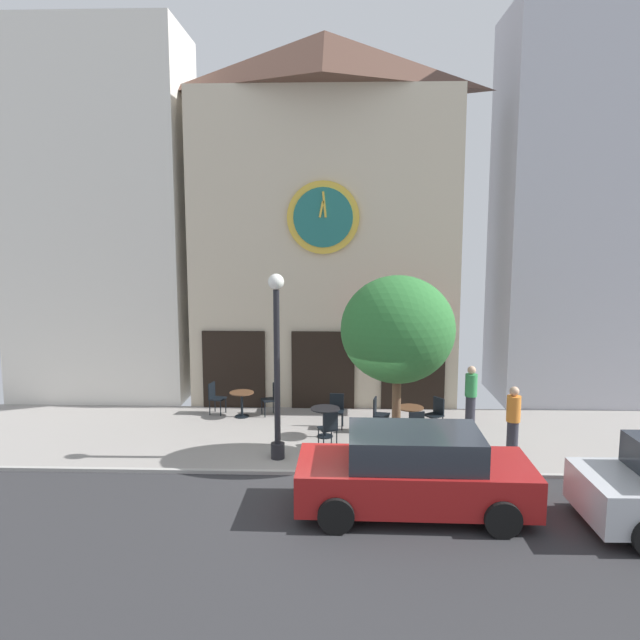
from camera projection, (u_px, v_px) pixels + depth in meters
name	position (u px, v px, depth m)	size (l,w,h in m)	color
ground_plane	(343.00, 489.00, 12.40)	(25.38, 11.54, 0.13)	gray
clock_building	(324.00, 216.00, 18.45)	(7.92, 3.59, 11.01)	beige
neighbor_building_left	(103.00, 217.00, 19.16)	(5.41, 3.23, 11.27)	silver
neighbor_building_right	(592.00, 210.00, 18.55)	(5.55, 3.14, 11.69)	#B2B2BC
street_lamp	(277.00, 366.00, 13.73)	(0.36, 0.36, 4.26)	black
street_tree	(398.00, 330.00, 13.42)	(2.52, 2.27, 4.24)	brown
cafe_table_near_curb	(242.00, 400.00, 17.13)	(0.68, 0.68, 0.72)	black
cafe_table_center_right	(325.00, 416.00, 15.43)	(0.74, 0.74, 0.75)	black
cafe_table_rightmost	(410.00, 416.00, 15.49)	(0.68, 0.68, 0.76)	black
cafe_chair_facing_street	(415.00, 426.00, 14.70)	(0.50, 0.50, 0.90)	black
cafe_chair_by_entrance	(336.00, 408.00, 16.20)	(0.43, 0.43, 0.90)	black
cafe_chair_corner	(272.00, 397.00, 17.31)	(0.52, 0.52, 0.90)	black
cafe_chair_under_awning	(436.00, 412.00, 15.84)	(0.56, 0.56, 0.90)	black
cafe_chair_facing_wall	(329.00, 427.00, 14.65)	(0.53, 0.53, 0.90)	black
cafe_chair_near_lamp	(215.00, 396.00, 17.44)	(0.49, 0.49, 0.90)	black
cafe_chair_outer	(378.00, 412.00, 15.84)	(0.47, 0.47, 0.90)	black
pedestrian_orange	(513.00, 421.00, 14.00)	(0.45, 0.45, 1.67)	#2D2D38
pedestrian_green	(471.00, 396.00, 16.16)	(0.34, 0.34, 1.67)	#2D2D38
parked_car_red	(414.00, 472.00, 11.24)	(4.33, 2.07, 1.55)	maroon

